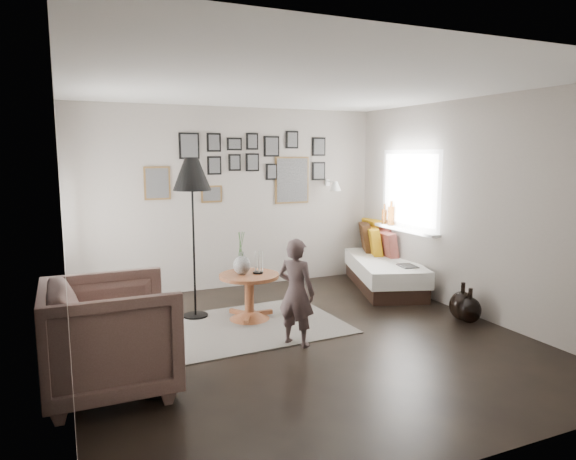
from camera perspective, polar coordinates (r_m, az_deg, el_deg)
name	(u,v)px	position (r m, az deg, el deg)	size (l,w,h in m)	color
ground	(303,340)	(5.54, 1.66, -12.07)	(4.80, 4.80, 0.00)	black
wall_back	(232,199)	(7.45, -6.29, 3.47)	(4.50, 4.50, 0.00)	gray
wall_front	(477,263)	(3.26, 20.30, -3.44)	(4.50, 4.50, 0.00)	gray
wall_left	(63,231)	(4.72, -23.73, -0.08)	(4.80, 4.80, 0.00)	gray
wall_right	(473,208)	(6.52, 19.87, 2.30)	(4.80, 4.80, 0.00)	gray
ceiling	(304,86)	(5.23, 1.79, 15.68)	(4.80, 4.80, 0.00)	white
door_left	(65,239)	(5.94, -23.53, -0.88)	(0.00, 2.14, 2.14)	white
window_right	(399,225)	(7.54, 12.27, 0.56)	(0.15, 1.32, 1.30)	white
gallery_wall	(250,168)	(7.50, -4.20, 6.92)	(2.74, 0.03, 1.08)	brown
wall_sconce	(335,186)	(7.81, 5.23, 4.91)	(0.18, 0.36, 0.16)	white
rug	(246,327)	(5.93, -4.73, -10.65)	(2.16, 1.52, 0.01)	#B2AA9D
pedestal_table	(249,299)	(6.10, -4.32, -7.62)	(0.70, 0.70, 0.55)	brown
vase	(242,261)	(5.98, -5.15, -3.50)	(0.20, 0.20, 0.50)	black
candles	(258,263)	(6.03, -3.38, -3.65)	(0.12, 0.12, 0.26)	black
daybed	(380,267)	(7.70, 10.24, -4.05)	(1.39, 2.04, 0.93)	black
magazine_on_daybed	(407,266)	(7.16, 13.14, -3.91)	(0.21, 0.28, 0.02)	black
armchair	(111,336)	(4.50, -19.06, -11.12)	(1.01, 1.04, 0.94)	brown
armchair_cushion	(114,333)	(4.54, -18.74, -10.78)	(0.43, 0.43, 0.11)	white
floor_lamp	(192,180)	(6.05, -10.62, 5.47)	(0.44, 0.44, 1.90)	black
magazine_basket	(157,371)	(4.49, -14.33, -14.97)	(0.34, 0.34, 0.36)	black
demijohn_large	(462,305)	(6.44, 18.79, -7.94)	(0.30, 0.30, 0.45)	black
demijohn_small	(470,310)	(6.36, 19.52, -8.36)	(0.27, 0.27, 0.41)	black
child	(296,292)	(5.23, 0.91, -6.94)	(0.40, 0.27, 1.11)	#544243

